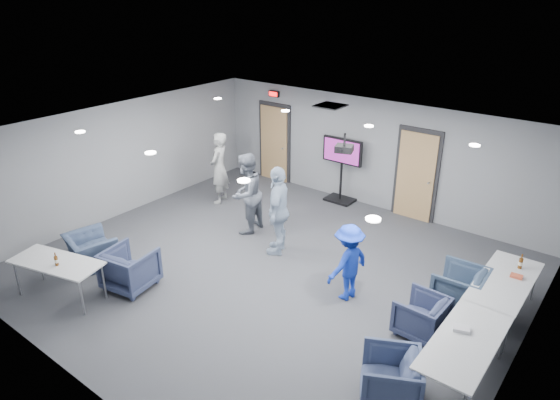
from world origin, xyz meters
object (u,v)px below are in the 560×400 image
Objects in this scene: chair_right_b at (421,316)px; table_right_b at (465,343)px; tv_stand at (342,166)px; person_a at (219,168)px; chair_right_c at (390,378)px; projector at (344,148)px; person_b at (246,194)px; bottle_right at (521,263)px; table_right_a at (505,282)px; chair_right_a at (459,289)px; chair_front_a at (130,268)px; person_d at (348,262)px; table_front_left at (57,264)px; chair_front_b at (91,250)px; person_c at (279,210)px; bottle_front at (56,261)px.

chair_right_b is 1.17m from table_right_b.
table_right_b is 6.48m from tv_stand.
person_a is 7.33m from chair_right_c.
projector is (1.59, -2.67, 1.46)m from tv_stand.
person_a is 7.55m from table_right_b.
person_b reaches higher than bottle_right.
chair_right_b is 1.55m from table_right_a.
person_b is 0.96× the size of table_right_a.
projector reaches higher than bottle_right.
chair_right_a is (6.45, -0.81, -0.53)m from person_a.
chair_front_a is 0.45× the size of table_right_b.
person_d reaches higher than bottle_right.
chair_right_a is (1.69, 0.90, -0.33)m from person_d.
person_a reaches higher than table_front_left.
person_a is 1.00× the size of person_b.
chair_right_b is at bearing -148.98° from chair_front_b.
person_c is at bearing 177.87° from projector.
bottle_front is (-1.92, -3.75, -0.12)m from person_c.
person_d is 1.94m from chair_right_a.
bottle_front reaches higher than chair_right_a.
chair_right_c is 5.91m from table_front_left.
chair_front_a reaches higher than table_right_a.
projector is at bearing -93.46° from chair_right_a.
table_front_left is at bearing -148.22° from projector.
person_d is 0.74× the size of table_right_a.
chair_right_b is (6.22, -1.87, -0.58)m from person_a.
table_right_b is (0.65, 0.88, 0.33)m from chair_right_c.
chair_right_c is at bearing 41.48° from person_a.
person_b is at bearing -145.53° from chair_right_c.
chair_front_a is 1.24m from table_front_left.
bottle_front is at bearing -56.15° from chair_right_a.
person_d is at bearing 39.11° from bottle_front.
bottle_right is at bearing 153.69° from chair_right_b.
chair_front_b is at bearing 106.45° from table_front_left.
chair_right_b is (4.58, -1.04, -0.58)m from person_b.
person_d reaches higher than chair_right_c.
chair_front_a reaches higher than chair_right_a.
chair_right_b is at bearing 29.32° from bottle_front.
table_right_a is (0.65, 0.15, 0.31)m from chair_right_a.
person_d is 2.49m from table_right_b.
chair_front_a is at bearing -112.26° from chair_right_c.
table_front_left is (-5.73, -1.39, 0.32)m from chair_right_c.
bottle_front is 7.93m from bottle_right.
table_right_b reaches higher than chair_right_c.
table_front_left is (-5.50, -2.95, 0.34)m from chair_right_b.
table_right_a is (6.98, 3.17, 0.38)m from chair_front_b.
person_c is 2.39× the size of chair_right_c.
person_c is 4.53m from bottle_right.
chair_right_c is at bearing -52.99° from tv_stand.
person_a is at bearing -123.73° from person_b.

